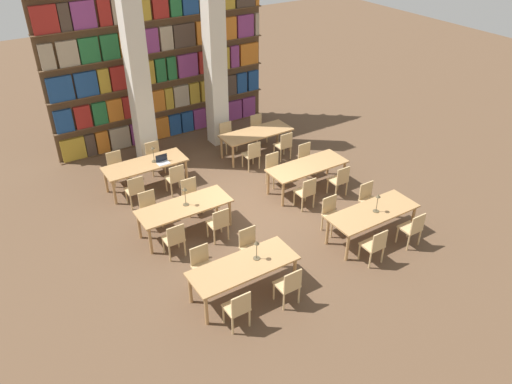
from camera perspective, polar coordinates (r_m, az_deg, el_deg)
ground_plane at (r=12.57m, az=-0.59°, el=-2.04°), size 40.00×40.00×0.00m
bookshelf_bank at (r=15.56m, az=-10.89°, el=15.29°), size 6.91×0.35×5.50m
pillar_left at (r=14.01m, az=-13.58°, el=14.42°), size 0.52×0.52×6.00m
pillar_center at (r=14.90m, az=-4.77°, el=16.21°), size 0.52×0.52×6.00m
reading_table_0 at (r=9.81m, az=-1.46°, el=-8.69°), size 2.17×0.83×0.73m
chair_0 at (r=9.29m, az=-2.08°, el=-13.10°), size 0.42×0.40×0.87m
chair_1 at (r=10.21m, az=-6.13°, el=-8.30°), size 0.42×0.40×0.87m
chair_2 at (r=9.74m, az=3.76°, el=-10.55°), size 0.42×0.40×0.87m
chair_3 at (r=10.62m, az=-0.67°, el=-6.22°), size 0.42×0.40×0.87m
desk_lamp_0 at (r=9.72m, az=0.08°, el=-6.30°), size 0.14×0.14×0.43m
reading_table_1 at (r=11.57m, az=13.19°, el=-2.45°), size 2.17×0.83×0.73m
chair_4 at (r=10.94m, az=13.38°, el=-5.94°), size 0.42×0.40×0.87m
chair_5 at (r=11.74m, az=8.67°, el=-2.44°), size 0.42×0.40×0.87m
chair_6 at (r=11.67m, az=17.43°, el=-3.96°), size 0.42×0.40×0.87m
chair_7 at (r=12.42m, az=12.74°, el=-0.80°), size 0.42×0.40×0.87m
desk_lamp_1 at (r=11.37m, az=13.73°, el=-0.90°), size 0.14×0.14×0.45m
reading_table_2 at (r=11.57m, az=-8.20°, el=-1.86°), size 2.17×0.83×0.73m
chair_8 at (r=10.97m, az=-9.32°, el=-5.30°), size 0.42×0.40×0.87m
chair_9 at (r=12.05m, az=-12.07°, el=-1.81°), size 0.42×0.40×0.87m
chair_10 at (r=11.33m, az=-4.28°, el=-3.55°), size 0.42×0.40×0.87m
chair_11 at (r=12.38m, az=-7.40°, el=-0.32°), size 0.42×0.40×0.87m
desk_lamp_2 at (r=11.38m, az=-8.12°, el=-0.14°), size 0.14×0.14×0.47m
reading_table_3 at (r=13.14m, az=5.88°, el=2.78°), size 2.17×0.83×0.73m
chair_12 at (r=12.46m, az=5.73°, el=0.03°), size 0.42×0.40×0.87m
chair_13 at (r=13.43m, az=2.11°, el=2.73°), size 0.42×0.40×0.87m
chair_14 at (r=13.07m, az=9.52°, el=1.38°), size 0.42×0.40×0.87m
chair_15 at (r=14.00m, az=5.80°, el=3.88°), size 0.42×0.40×0.87m
reading_table_4 at (r=13.48m, az=-12.53°, el=2.92°), size 2.17×0.83×0.73m
chair_16 at (r=12.84m, az=-13.64°, el=0.25°), size 0.42×0.40×0.87m
chair_17 at (r=14.02m, az=-15.66°, el=2.81°), size 0.42×0.40×0.87m
chair_18 at (r=13.15m, az=-9.19°, el=1.60°), size 0.42×0.40×0.87m
chair_19 at (r=14.30m, az=-11.52°, el=4.01°), size 0.42×0.40×0.87m
desk_lamp_3 at (r=13.34m, az=-11.67°, el=4.57°), size 0.14×0.14×0.45m
laptop at (r=13.36m, az=-10.60°, el=3.45°), size 0.32×0.22×0.21m
reading_table_5 at (r=14.86m, az=0.05°, el=6.60°), size 2.17×0.83×0.73m
chair_20 at (r=14.13m, az=-0.46°, el=4.34°), size 0.42×0.40×0.87m
chair_21 at (r=15.21m, az=-3.27°, el=6.42°), size 0.42×0.40×0.87m
chair_22 at (r=14.67m, az=3.20°, el=5.40°), size 0.42×0.40×0.87m
chair_23 at (r=15.72m, az=0.24°, el=7.36°), size 0.42×0.40×0.87m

